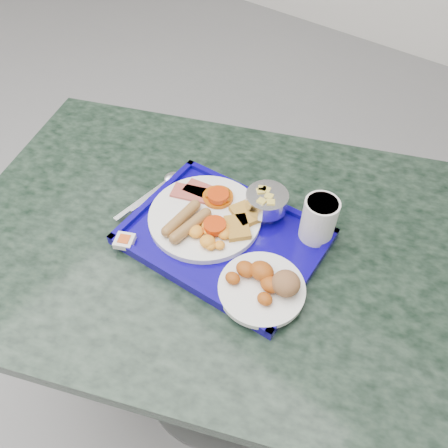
% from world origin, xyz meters
% --- Properties ---
extents(table, '(1.38, 1.16, 0.73)m').
position_xyz_m(table, '(0.58, 0.54, 0.54)').
color(table, slate).
rests_on(table, floor).
extents(tray, '(0.42, 0.32, 0.02)m').
position_xyz_m(tray, '(0.59, 0.53, 0.74)').
color(tray, '#0C027E').
rests_on(tray, table).
extents(main_plate, '(0.25, 0.25, 0.04)m').
position_xyz_m(main_plate, '(0.53, 0.54, 0.76)').
color(main_plate, white).
rests_on(main_plate, tray).
extents(bread_plate, '(0.17, 0.17, 0.06)m').
position_xyz_m(bread_plate, '(0.73, 0.48, 0.76)').
color(bread_plate, white).
rests_on(bread_plate, tray).
extents(fruit_bowl, '(0.09, 0.09, 0.06)m').
position_xyz_m(fruit_bowl, '(0.62, 0.64, 0.79)').
color(fruit_bowl, silver).
rests_on(fruit_bowl, tray).
extents(juice_cup, '(0.07, 0.07, 0.10)m').
position_xyz_m(juice_cup, '(0.74, 0.66, 0.80)').
color(juice_cup, white).
rests_on(juice_cup, tray).
extents(spoon, '(0.03, 0.16, 0.01)m').
position_xyz_m(spoon, '(0.38, 0.57, 0.75)').
color(spoon, silver).
rests_on(spoon, tray).
extents(knife, '(0.02, 0.17, 0.00)m').
position_xyz_m(knife, '(0.38, 0.50, 0.75)').
color(knife, silver).
rests_on(knife, tray).
extents(jam_packet, '(0.05, 0.05, 0.02)m').
position_xyz_m(jam_packet, '(0.43, 0.39, 0.75)').
color(jam_packet, white).
rests_on(jam_packet, tray).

